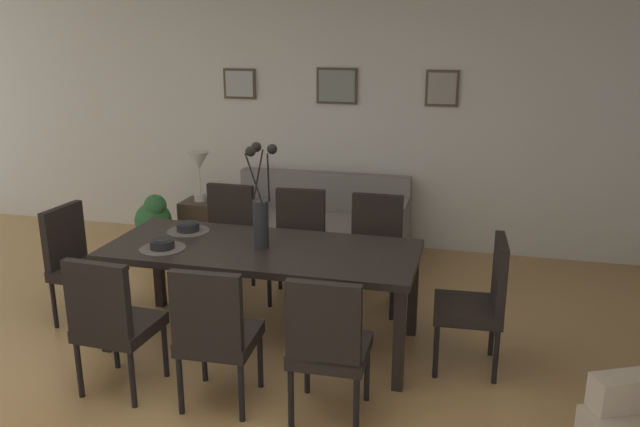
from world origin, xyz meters
TOP-DOWN VIEW (x-y plane):
  - ground_plane at (0.00, 0.00)m, footprint 9.00×9.00m
  - back_wall_panel at (0.00, 3.25)m, footprint 9.00×0.10m
  - dining_table at (0.26, 0.81)m, footprint 2.20×0.91m
  - dining_chair_near_left at (-0.42, -0.06)m, footprint 0.46×0.46m
  - dining_chair_near_right at (-0.38, 1.69)m, footprint 0.45×0.45m
  - dining_chair_far_left at (0.26, -0.05)m, footprint 0.46×0.46m
  - dining_chair_far_right at (0.27, 1.69)m, footprint 0.47×0.47m
  - dining_chair_mid_left at (0.94, -0.03)m, footprint 0.45×0.45m
  - dining_chair_mid_right at (0.92, 1.68)m, footprint 0.44×0.44m
  - dining_chair_head_west at (-1.25, 0.82)m, footprint 0.47×0.47m
  - dining_chair_head_east at (1.78, 0.82)m, footprint 0.46×0.46m
  - centerpiece_vase at (0.26, 0.81)m, footprint 0.21×0.23m
  - placemat_near_left at (-0.40, 0.60)m, footprint 0.32×0.32m
  - bowl_near_left at (-0.40, 0.60)m, footprint 0.17×0.17m
  - placemat_near_right at (-0.40, 1.01)m, footprint 0.32×0.32m
  - bowl_near_right at (-0.40, 1.01)m, footprint 0.17×0.17m
  - sofa at (0.18, 2.69)m, footprint 1.78×0.84m
  - side_table at (-1.04, 2.61)m, footprint 0.36×0.36m
  - table_lamp at (-1.04, 2.61)m, footprint 0.22×0.22m
  - framed_picture_left at (-0.79, 3.18)m, footprint 0.35×0.03m
  - framed_picture_center at (0.26, 3.18)m, footprint 0.42×0.03m
  - framed_picture_right at (1.31, 3.18)m, footprint 0.32×0.03m
  - potted_plant at (-1.37, 2.22)m, footprint 0.36×0.36m

SIDE VIEW (x-z plane):
  - ground_plane at x=0.00m, z-range 0.00..0.00m
  - side_table at x=-1.04m, z-range 0.00..0.52m
  - sofa at x=0.18m, z-range -0.12..0.68m
  - potted_plant at x=-1.37m, z-range 0.04..0.71m
  - dining_chair_near_left at x=-0.42m, z-range 0.05..0.97m
  - dining_chair_near_right at x=-0.38m, z-range 0.05..0.97m
  - dining_chair_far_left at x=0.26m, z-range 0.05..0.97m
  - dining_chair_far_right at x=0.27m, z-range 0.05..0.97m
  - dining_chair_mid_left at x=0.94m, z-range 0.05..0.97m
  - dining_chair_mid_right at x=0.92m, z-range 0.05..0.97m
  - dining_chair_head_west at x=-1.25m, z-range 0.05..0.97m
  - dining_chair_head_east at x=1.78m, z-range 0.05..0.97m
  - dining_table at x=0.26m, z-range 0.30..1.04m
  - placemat_near_left at x=-0.40m, z-range 0.74..0.75m
  - placemat_near_right at x=-0.40m, z-range 0.74..0.75m
  - bowl_near_left at x=-0.40m, z-range 0.75..0.81m
  - bowl_near_right at x=-0.40m, z-range 0.75..0.81m
  - table_lamp at x=-1.04m, z-range 0.64..1.15m
  - centerpiece_vase at x=0.26m, z-range 0.66..1.39m
  - back_wall_panel at x=0.00m, z-range 0.00..2.60m
  - framed_picture_left at x=-0.79m, z-range 1.50..1.82m
  - framed_picture_center at x=0.26m, z-range 1.48..1.84m
  - framed_picture_right at x=1.31m, z-range 1.49..1.84m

